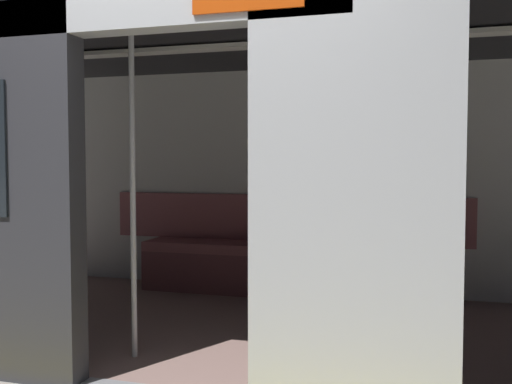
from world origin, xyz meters
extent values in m
cube|color=#ADAFB5|center=(-1.00, 0.02, 1.07)|extent=(1.00, 0.12, 2.13)
cube|color=black|center=(-1.00, 0.03, 1.32)|extent=(0.55, 0.02, 0.55)
cube|color=#ADAFB5|center=(0.00, 0.00, 2.03)|extent=(2.01, 0.16, 0.20)
cube|color=black|center=(0.00, -1.38, 2.19)|extent=(6.40, 2.91, 0.12)
cube|color=gray|center=(0.00, -1.38, 0.00)|extent=(6.08, 2.75, 0.01)
cube|color=silver|center=(0.00, -2.75, 1.07)|extent=(6.08, 0.10, 2.13)
cube|color=#935156|center=(0.00, -2.69, 0.70)|extent=(3.52, 0.06, 0.45)
cube|color=white|center=(0.00, -1.38, 2.10)|extent=(4.48, 0.16, 0.03)
cube|color=#935156|center=(0.00, -2.47, 0.43)|extent=(2.60, 0.44, 0.09)
cube|color=brown|center=(0.00, -2.27, 0.19)|extent=(2.60, 0.04, 0.38)
cube|color=pink|center=(-0.29, -2.45, 0.72)|extent=(0.40, 0.26, 0.50)
sphere|color=beige|center=(-0.29, -2.45, 1.07)|extent=(0.21, 0.21, 0.21)
sphere|color=brown|center=(-0.29, -2.46, 1.10)|extent=(0.19, 0.19, 0.19)
cylinder|color=pink|center=(-0.52, -2.40, 0.75)|extent=(0.08, 0.08, 0.44)
cylinder|color=pink|center=(-0.06, -2.45, 0.75)|extent=(0.08, 0.08, 0.44)
cylinder|color=#2D2D38|center=(-0.36, -2.25, 0.52)|extent=(0.17, 0.41, 0.14)
cylinder|color=#2D2D38|center=(-0.18, -2.26, 0.52)|extent=(0.17, 0.41, 0.14)
cylinder|color=#2D2D38|center=(-0.34, -2.05, 0.26)|extent=(0.10, 0.10, 0.43)
cylinder|color=#2D2D38|center=(-0.16, -2.07, 0.26)|extent=(0.10, 0.10, 0.43)
cube|color=black|center=(-0.34, -2.00, 0.03)|extent=(0.12, 0.23, 0.06)
cube|color=black|center=(-0.16, -2.02, 0.03)|extent=(0.12, 0.23, 0.06)
cube|color=black|center=(-0.64, -2.49, 0.56)|extent=(0.26, 0.14, 0.17)
cube|color=black|center=(-0.64, -2.42, 0.55)|extent=(0.02, 0.01, 0.14)
cube|color=#33723F|center=(0.06, -2.50, 0.49)|extent=(0.19, 0.25, 0.03)
cylinder|color=silver|center=(0.44, -0.51, 1.06)|extent=(0.04, 0.04, 2.11)
cylinder|color=silver|center=(-0.44, -0.65, 1.06)|extent=(0.04, 0.04, 2.11)
camera|label=1|loc=(-1.35, 2.81, 1.26)|focal=41.20mm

